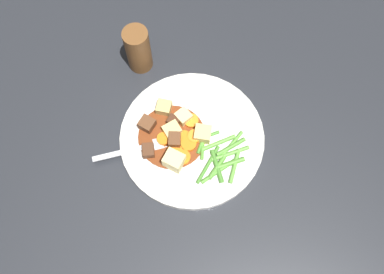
# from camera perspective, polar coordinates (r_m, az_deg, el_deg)

# --- Properties ---
(ground_plane) EXTENTS (3.00, 3.00, 0.00)m
(ground_plane) POSITION_cam_1_polar(r_m,az_deg,el_deg) (0.81, -0.00, -0.38)
(ground_plane) COLOR #26282D
(dinner_plate) EXTENTS (0.27, 0.27, 0.01)m
(dinner_plate) POSITION_cam_1_polar(r_m,az_deg,el_deg) (0.80, -0.00, -0.19)
(dinner_plate) COLOR white
(dinner_plate) RESTS_ON ground_plane
(stew_sauce) EXTENTS (0.13, 0.13, 0.00)m
(stew_sauce) POSITION_cam_1_polar(r_m,az_deg,el_deg) (0.79, -2.73, 0.06)
(stew_sauce) COLOR brown
(stew_sauce) RESTS_ON dinner_plate
(carrot_slice_0) EXTENTS (0.04, 0.04, 0.01)m
(carrot_slice_0) POSITION_cam_1_polar(r_m,az_deg,el_deg) (0.78, -2.34, -2.12)
(carrot_slice_0) COLOR orange
(carrot_slice_0) RESTS_ON dinner_plate
(carrot_slice_1) EXTENTS (0.03, 0.03, 0.01)m
(carrot_slice_1) POSITION_cam_1_polar(r_m,az_deg,el_deg) (0.77, -1.15, -2.79)
(carrot_slice_1) COLOR orange
(carrot_slice_1) RESTS_ON dinner_plate
(carrot_slice_2) EXTENTS (0.03, 0.03, 0.01)m
(carrot_slice_2) POSITION_cam_1_polar(r_m,az_deg,el_deg) (0.79, -3.87, -0.28)
(carrot_slice_2) COLOR orange
(carrot_slice_2) RESTS_ON dinner_plate
(carrot_slice_3) EXTENTS (0.04, 0.04, 0.01)m
(carrot_slice_3) POSITION_cam_1_polar(r_m,az_deg,el_deg) (0.80, -0.11, 2.18)
(carrot_slice_3) COLOR orange
(carrot_slice_3) RESTS_ON dinner_plate
(carrot_slice_4) EXTENTS (0.04, 0.04, 0.01)m
(carrot_slice_4) POSITION_cam_1_polar(r_m,az_deg,el_deg) (0.78, -0.29, -1.02)
(carrot_slice_4) COLOR orange
(carrot_slice_4) RESTS_ON dinner_plate
(carrot_slice_5) EXTENTS (0.04, 0.04, 0.01)m
(carrot_slice_5) POSITION_cam_1_polar(r_m,az_deg,el_deg) (0.79, 0.27, -0.15)
(carrot_slice_5) COLOR orange
(carrot_slice_5) RESTS_ON dinner_plate
(carrot_slice_6) EXTENTS (0.03, 0.03, 0.01)m
(carrot_slice_6) POSITION_cam_1_polar(r_m,az_deg,el_deg) (0.79, -1.07, -0.08)
(carrot_slice_6) COLOR orange
(carrot_slice_6) RESTS_ON dinner_plate
(potato_chunk_0) EXTENTS (0.03, 0.03, 0.02)m
(potato_chunk_0) POSITION_cam_1_polar(r_m,az_deg,el_deg) (0.80, -1.17, 2.74)
(potato_chunk_0) COLOR #EAD68C
(potato_chunk_0) RESTS_ON dinner_plate
(potato_chunk_1) EXTENTS (0.04, 0.04, 0.02)m
(potato_chunk_1) POSITION_cam_1_polar(r_m,az_deg,el_deg) (0.79, -2.73, 0.90)
(potato_chunk_1) COLOR #E5CC7A
(potato_chunk_1) RESTS_ON dinner_plate
(potato_chunk_2) EXTENTS (0.04, 0.04, 0.02)m
(potato_chunk_2) POSITION_cam_1_polar(r_m,az_deg,el_deg) (0.78, 1.45, 0.43)
(potato_chunk_2) COLOR #E5CC7A
(potato_chunk_2) RESTS_ON dinner_plate
(potato_chunk_3) EXTENTS (0.04, 0.03, 0.03)m
(potato_chunk_3) POSITION_cam_1_polar(r_m,az_deg,el_deg) (0.76, -2.44, -3.19)
(potato_chunk_3) COLOR #EAD68C
(potato_chunk_3) RESTS_ON dinner_plate
(potato_chunk_4) EXTENTS (0.03, 0.03, 0.02)m
(potato_chunk_4) POSITION_cam_1_polar(r_m,az_deg,el_deg) (0.81, -3.81, 3.97)
(potato_chunk_4) COLOR #DBBC6B
(potato_chunk_4) RESTS_ON dinner_plate
(meat_chunk_0) EXTENTS (0.03, 0.03, 0.03)m
(meat_chunk_0) POSITION_cam_1_polar(r_m,az_deg,el_deg) (0.78, -2.36, -0.46)
(meat_chunk_0) COLOR brown
(meat_chunk_0) RESTS_ON dinner_plate
(meat_chunk_1) EXTENTS (0.02, 0.02, 0.02)m
(meat_chunk_1) POSITION_cam_1_polar(r_m,az_deg,el_deg) (0.80, -2.46, 2.14)
(meat_chunk_1) COLOR #4C2B19
(meat_chunk_1) RESTS_ON dinner_plate
(meat_chunk_2) EXTENTS (0.03, 0.03, 0.02)m
(meat_chunk_2) POSITION_cam_1_polar(r_m,az_deg,el_deg) (0.78, -5.91, -1.84)
(meat_chunk_2) COLOR #56331E
(meat_chunk_2) RESTS_ON dinner_plate
(meat_chunk_3) EXTENTS (0.03, 0.03, 0.02)m
(meat_chunk_3) POSITION_cam_1_polar(r_m,az_deg,el_deg) (0.79, -6.08, 1.71)
(meat_chunk_3) COLOR brown
(meat_chunk_3) RESTS_ON dinner_plate
(green_bean_0) EXTENTS (0.05, 0.07, 0.01)m
(green_bean_0) POSITION_cam_1_polar(r_m,az_deg,el_deg) (0.77, 3.77, -4.50)
(green_bean_0) COLOR #599E38
(green_bean_0) RESTS_ON dinner_plate
(green_bean_1) EXTENTS (0.04, 0.05, 0.01)m
(green_bean_1) POSITION_cam_1_polar(r_m,az_deg,el_deg) (0.79, 5.25, -1.35)
(green_bean_1) COLOR #599E38
(green_bean_1) RESTS_ON dinner_plate
(green_bean_2) EXTENTS (0.01, 0.07, 0.01)m
(green_bean_2) POSITION_cam_1_polar(r_m,az_deg,el_deg) (0.77, 5.77, -3.90)
(green_bean_2) COLOR #66AD42
(green_bean_2) RESTS_ON dinner_plate
(green_bean_3) EXTENTS (0.05, 0.05, 0.01)m
(green_bean_3) POSITION_cam_1_polar(r_m,az_deg,el_deg) (0.79, 1.63, -0.04)
(green_bean_3) COLOR #4C8E33
(green_bean_3) RESTS_ON dinner_plate
(green_bean_4) EXTENTS (0.02, 0.08, 0.01)m
(green_bean_4) POSITION_cam_1_polar(r_m,az_deg,el_deg) (0.77, 2.17, -3.74)
(green_bean_4) COLOR #4C8E33
(green_bean_4) RESTS_ON dinner_plate
(green_bean_5) EXTENTS (0.05, 0.06, 0.01)m
(green_bean_5) POSITION_cam_1_polar(r_m,az_deg,el_deg) (0.77, 3.39, -3.95)
(green_bean_5) COLOR #4C8E33
(green_bean_5) RESTS_ON dinner_plate
(green_bean_6) EXTENTS (0.02, 0.06, 0.01)m
(green_bean_6) POSITION_cam_1_polar(r_m,az_deg,el_deg) (0.79, 5.44, -0.91)
(green_bean_6) COLOR #66AD42
(green_bean_6) RESTS_ON dinner_plate
(green_bean_7) EXTENTS (0.01, 0.06, 0.01)m
(green_bean_7) POSITION_cam_1_polar(r_m,az_deg,el_deg) (0.79, 1.32, -0.76)
(green_bean_7) COLOR #4C8E33
(green_bean_7) RESTS_ON dinner_plate
(green_bean_8) EXTENTS (0.02, 0.05, 0.01)m
(green_bean_8) POSITION_cam_1_polar(r_m,az_deg,el_deg) (0.77, 3.38, -4.13)
(green_bean_8) COLOR #599E38
(green_bean_8) RESTS_ON dinner_plate
(green_bean_9) EXTENTS (0.02, 0.06, 0.01)m
(green_bean_9) POSITION_cam_1_polar(r_m,az_deg,el_deg) (0.78, 1.45, -0.98)
(green_bean_9) COLOR #599E38
(green_bean_9) RESTS_ON dinner_plate
(green_bean_10) EXTENTS (0.06, 0.05, 0.01)m
(green_bean_10) POSITION_cam_1_polar(r_m,az_deg,el_deg) (0.78, 5.21, -2.23)
(green_bean_10) COLOR #66AD42
(green_bean_10) RESTS_ON dinner_plate
(green_bean_11) EXTENTS (0.05, 0.05, 0.01)m
(green_bean_11) POSITION_cam_1_polar(r_m,az_deg,el_deg) (0.79, 3.61, -0.80)
(green_bean_11) COLOR #66AD42
(green_bean_11) RESTS_ON dinner_plate
(green_bean_12) EXTENTS (0.05, 0.04, 0.01)m
(green_bean_12) POSITION_cam_1_polar(r_m,az_deg,el_deg) (0.77, 5.17, -3.57)
(green_bean_12) COLOR #599E38
(green_bean_12) RESTS_ON dinner_plate
(fork) EXTENTS (0.15, 0.12, 0.00)m
(fork) POSITION_cam_1_polar(r_m,az_deg,el_deg) (0.79, -6.71, -1.44)
(fork) COLOR silver
(fork) RESTS_ON dinner_plate
(pepper_mill) EXTENTS (0.05, 0.05, 0.10)m
(pepper_mill) POSITION_cam_1_polar(r_m,az_deg,el_deg) (0.84, -7.29, 11.64)
(pepper_mill) COLOR brown
(pepper_mill) RESTS_ON ground_plane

